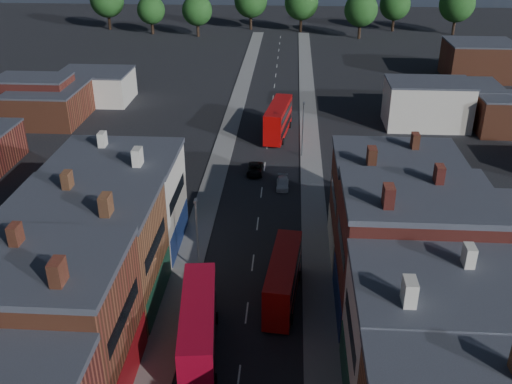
# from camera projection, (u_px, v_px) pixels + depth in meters

# --- Properties ---
(pavement_west) EXTENTS (3.00, 200.00, 0.12)m
(pavement_west) POSITION_uv_depth(u_px,v_px,m) (213.00, 184.00, 74.43)
(pavement_west) COLOR gray
(pavement_west) RESTS_ON ground
(pavement_east) EXTENTS (3.00, 200.00, 0.12)m
(pavement_east) POSITION_uv_depth(u_px,v_px,m) (312.00, 186.00, 73.69)
(pavement_east) COLOR gray
(pavement_east) RESTS_ON ground
(lamp_post_2) EXTENTS (0.25, 0.70, 8.12)m
(lamp_post_2) POSITION_uv_depth(u_px,v_px,m) (197.00, 231.00, 54.43)
(lamp_post_2) COLOR slate
(lamp_post_2) RESTS_ON ground
(lamp_post_3) EXTENTS (0.25, 0.70, 8.12)m
(lamp_post_3) POSITION_uv_depth(u_px,v_px,m) (303.00, 126.00, 80.60)
(lamp_post_3) COLOR slate
(lamp_post_3) RESTS_ON ground
(bus_0) EXTENTS (3.87, 11.61, 4.92)m
(bus_0) POSITION_uv_depth(u_px,v_px,m) (199.00, 327.00, 45.17)
(bus_0) COLOR #B10A25
(bus_0) RESTS_ON ground
(bus_1) EXTENTS (3.38, 10.47, 4.44)m
(bus_1) POSITION_uv_depth(u_px,v_px,m) (283.00, 278.00, 51.57)
(bus_1) COLOR #AE0C09
(bus_1) RESTS_ON ground
(bus_2) EXTENTS (4.22, 11.98, 5.07)m
(bus_2) POSITION_uv_depth(u_px,v_px,m) (278.00, 119.00, 89.03)
(bus_2) COLOR #AE0807
(bus_2) RESTS_ON ground
(car_2) EXTENTS (2.07, 4.44, 1.23)m
(car_2) POSITION_uv_depth(u_px,v_px,m) (255.00, 169.00, 77.15)
(car_2) COLOR black
(car_2) RESTS_ON ground
(car_3) EXTENTS (1.58, 3.87, 1.12)m
(car_3) POSITION_uv_depth(u_px,v_px,m) (283.00, 183.00, 73.39)
(car_3) COLOR silver
(car_3) RESTS_ON ground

